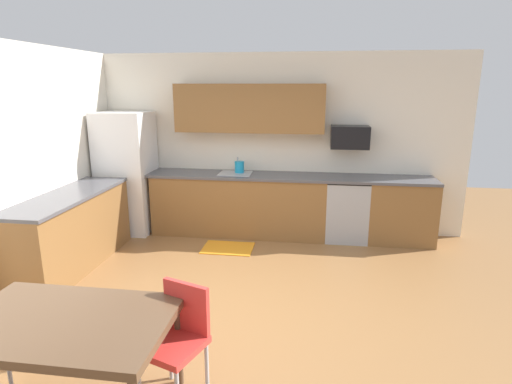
{
  "coord_description": "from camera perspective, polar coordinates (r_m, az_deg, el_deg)",
  "views": [
    {
      "loc": [
        0.67,
        -3.76,
        2.22
      ],
      "look_at": [
        0.0,
        1.0,
        1.0
      ],
      "focal_mm": 29.43,
      "sensor_mm": 36.0,
      "label": 1
    }
  ],
  "objects": [
    {
      "name": "countertop_back",
      "position": [
        6.23,
        1.68,
        2.2
      ],
      "size": [
        4.8,
        0.64,
        0.04
      ],
      "primitive_type": "cube",
      "color": "#4C4C51",
      "rests_on": "cabinet_run_back"
    },
    {
      "name": "cabinet_run_left",
      "position": [
        5.72,
        -23.85,
        -5.04
      ],
      "size": [
        0.6,
        2.0,
        0.9
      ],
      "primitive_type": "cube",
      "color": "brown",
      "rests_on": "ground"
    },
    {
      "name": "microwave",
      "position": [
        6.22,
        12.62,
        7.3
      ],
      "size": [
        0.54,
        0.36,
        0.32
      ],
      "primitive_type": "cube",
      "color": "black"
    },
    {
      "name": "sink_faucet",
      "position": [
        6.45,
        -2.51,
        3.7
      ],
      "size": [
        0.02,
        0.02,
        0.24
      ],
      "primitive_type": "cylinder",
      "color": "#B2B5BA",
      "rests_on": "countertop_back"
    },
    {
      "name": "dining_table",
      "position": [
        3.18,
        -24.58,
        -16.37
      ],
      "size": [
        1.4,
        0.9,
        0.73
      ],
      "color": "brown",
      "rests_on": "ground"
    },
    {
      "name": "sink_basin",
      "position": [
        6.31,
        -2.79,
        1.97
      ],
      "size": [
        0.48,
        0.4,
        0.14
      ],
      "primitive_type": "cube",
      "color": "#A5A8AD",
      "rests_on": "countertop_back"
    },
    {
      "name": "oven_range",
      "position": [
        6.33,
        12.18,
        -2.28
      ],
      "size": [
        0.6,
        0.6,
        0.91
      ],
      "color": "#999BA0",
      "rests_on": "ground"
    },
    {
      "name": "countertop_left",
      "position": [
        5.59,
        -24.33,
        -0.48
      ],
      "size": [
        0.64,
        2.0,
        0.04
      ],
      "primitive_type": "cube",
      "color": "#4C4C51",
      "rests_on": "cabinet_run_left"
    },
    {
      "name": "refrigerator",
      "position": [
        6.75,
        -17.14,
        2.52
      ],
      "size": [
        0.76,
        0.7,
        1.84
      ],
      "primitive_type": "cube",
      "color": "white",
      "rests_on": "ground"
    },
    {
      "name": "kettle",
      "position": [
        6.32,
        -2.26,
        3.29
      ],
      "size": [
        0.14,
        0.14,
        0.2
      ],
      "primitive_type": "cylinder",
      "color": "#198CBF",
      "rests_on": "countertop_back"
    },
    {
      "name": "upper_cabinets_back",
      "position": [
        6.27,
        -0.9,
        11.32
      ],
      "size": [
        2.2,
        0.34,
        0.7
      ],
      "primitive_type": "cube",
      "color": "brown"
    },
    {
      "name": "wall_back",
      "position": [
        6.5,
        2.06,
        6.54
      ],
      "size": [
        5.8,
        0.1,
        2.7
      ],
      "primitive_type": "cube",
      "color": "silver",
      "rests_on": "ground"
    },
    {
      "name": "floor_mat",
      "position": [
        5.96,
        -3.83,
        -7.6
      ],
      "size": [
        0.7,
        0.5,
        0.01
      ],
      "primitive_type": "cube",
      "color": "orange",
      "rests_on": "ground"
    },
    {
      "name": "cabinet_run_back_right",
      "position": [
        6.43,
        19.02,
        -2.52
      ],
      "size": [
        0.94,
        0.6,
        0.9
      ],
      "primitive_type": "cube",
      "color": "brown",
      "rests_on": "ground"
    },
    {
      "name": "chair_near_table",
      "position": [
        3.2,
        -10.56,
        -18.38
      ],
      "size": [
        0.51,
        0.51,
        0.85
      ],
      "color": "red",
      "rests_on": "ground"
    },
    {
      "name": "cabinet_run_back",
      "position": [
        6.41,
        -2.3,
        -1.8
      ],
      "size": [
        2.61,
        0.6,
        0.9
      ],
      "primitive_type": "cube",
      "color": "brown",
      "rests_on": "ground"
    },
    {
      "name": "ground_plane",
      "position": [
        4.42,
        -1.9,
        -15.94
      ],
      "size": [
        12.0,
        12.0,
        0.0
      ],
      "primitive_type": "plane",
      "color": "olive"
    }
  ]
}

